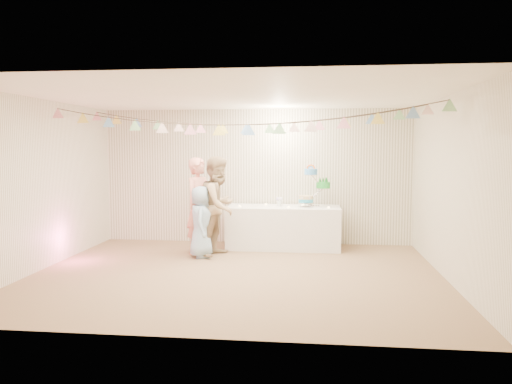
# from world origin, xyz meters

# --- Properties ---
(floor) EXTENTS (6.00, 6.00, 0.00)m
(floor) POSITION_xyz_m (0.00, 0.00, 0.00)
(floor) COLOR brown
(floor) RESTS_ON ground
(ceiling) EXTENTS (6.00, 6.00, 0.00)m
(ceiling) POSITION_xyz_m (0.00, 0.00, 2.60)
(ceiling) COLOR white
(ceiling) RESTS_ON ground
(back_wall) EXTENTS (6.00, 6.00, 0.00)m
(back_wall) POSITION_xyz_m (0.00, 2.50, 1.30)
(back_wall) COLOR white
(back_wall) RESTS_ON ground
(front_wall) EXTENTS (6.00, 6.00, 0.00)m
(front_wall) POSITION_xyz_m (0.00, -2.50, 1.30)
(front_wall) COLOR white
(front_wall) RESTS_ON ground
(left_wall) EXTENTS (5.00, 5.00, 0.00)m
(left_wall) POSITION_xyz_m (-3.00, 0.00, 1.30)
(left_wall) COLOR white
(left_wall) RESTS_ON ground
(right_wall) EXTENTS (5.00, 5.00, 0.00)m
(right_wall) POSITION_xyz_m (3.00, 0.00, 1.30)
(right_wall) COLOR white
(right_wall) RESTS_ON ground
(table) EXTENTS (2.07, 0.83, 0.78)m
(table) POSITION_xyz_m (0.58, 2.02, 0.39)
(table) COLOR white
(table) RESTS_ON floor
(cake_stand) EXTENTS (0.65, 0.38, 0.72)m
(cake_stand) POSITION_xyz_m (1.13, 2.07, 1.11)
(cake_stand) COLOR silver
(cake_stand) RESTS_ON table
(cake_bottom) EXTENTS (0.31, 0.31, 0.15)m
(cake_bottom) POSITION_xyz_m (0.98, 2.01, 0.84)
(cake_bottom) COLOR #2A97C4
(cake_bottom) RESTS_ON cake_stand
(cake_middle) EXTENTS (0.27, 0.27, 0.22)m
(cake_middle) POSITION_xyz_m (1.31, 2.16, 1.11)
(cake_middle) COLOR green
(cake_middle) RESTS_ON cake_stand
(cake_top_tier) EXTENTS (0.25, 0.25, 0.19)m
(cake_top_tier) POSITION_xyz_m (1.07, 2.04, 1.38)
(cake_top_tier) COLOR #448DD6
(cake_top_tier) RESTS_ON cake_stand
(platter) EXTENTS (0.30, 0.30, 0.02)m
(platter) POSITION_xyz_m (-0.03, 1.97, 0.76)
(platter) COLOR white
(platter) RESTS_ON table
(posy) EXTENTS (0.15, 0.15, 0.17)m
(posy) POSITION_xyz_m (0.49, 2.07, 0.84)
(posy) COLOR white
(posy) RESTS_ON table
(person_adult_a) EXTENTS (0.64, 0.73, 1.69)m
(person_adult_a) POSITION_xyz_m (-0.87, 1.38, 0.84)
(person_adult_a) COLOR #E38777
(person_adult_a) RESTS_ON floor
(person_adult_b) EXTENTS (0.88, 1.00, 1.71)m
(person_adult_b) POSITION_xyz_m (-0.50, 1.27, 0.86)
(person_adult_b) COLOR tan
(person_adult_b) RESTS_ON floor
(person_child) EXTENTS (0.47, 0.64, 1.22)m
(person_child) POSITION_xyz_m (-0.77, 1.08, 0.61)
(person_child) COLOR #91B1CE
(person_child) RESTS_ON floor
(bunting_back) EXTENTS (5.60, 1.10, 0.40)m
(bunting_back) POSITION_xyz_m (0.00, 1.10, 2.35)
(bunting_back) COLOR pink
(bunting_back) RESTS_ON ceiling
(bunting_front) EXTENTS (5.60, 0.90, 0.36)m
(bunting_front) POSITION_xyz_m (0.00, -0.20, 2.32)
(bunting_front) COLOR #72A5E5
(bunting_front) RESTS_ON ceiling
(tealight_0) EXTENTS (0.04, 0.04, 0.03)m
(tealight_0) POSITION_xyz_m (-0.22, 1.87, 0.79)
(tealight_0) COLOR #FFD88C
(tealight_0) RESTS_ON table
(tealight_1) EXTENTS (0.04, 0.04, 0.03)m
(tealight_1) POSITION_xyz_m (0.23, 2.20, 0.79)
(tealight_1) COLOR #FFD88C
(tealight_1) RESTS_ON table
(tealight_2) EXTENTS (0.04, 0.04, 0.03)m
(tealight_2) POSITION_xyz_m (0.68, 1.80, 0.79)
(tealight_2) COLOR #FFD88C
(tealight_2) RESTS_ON table
(tealight_3) EXTENTS (0.04, 0.04, 0.03)m
(tealight_3) POSITION_xyz_m (0.93, 2.24, 0.79)
(tealight_3) COLOR #FFD88C
(tealight_3) RESTS_ON table
(tealight_4) EXTENTS (0.04, 0.04, 0.03)m
(tealight_4) POSITION_xyz_m (1.40, 1.84, 0.79)
(tealight_4) COLOR #FFD88C
(tealight_4) RESTS_ON table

